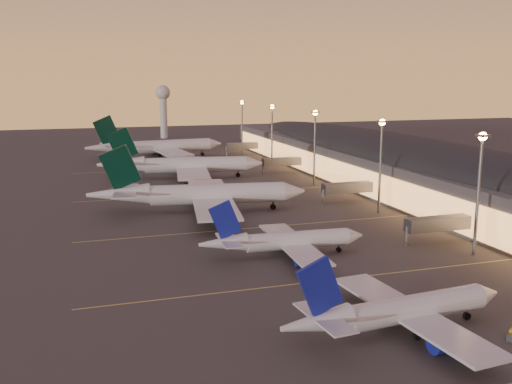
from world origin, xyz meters
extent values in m
plane|color=#3D3B38|center=(0.00, 0.00, 0.00)|extent=(700.00, 700.00, 0.00)
cylinder|color=silver|center=(3.58, -28.17, 3.52)|extent=(23.38, 5.95, 3.94)
cone|color=silver|center=(16.95, -26.99, 3.52)|extent=(4.06, 4.25, 3.94)
cone|color=silver|center=(-13.13, -29.64, 4.01)|extent=(10.75, 4.84, 3.94)
cube|color=silver|center=(2.47, -28.27, 2.83)|extent=(9.60, 33.61, 0.43)
cylinder|color=navy|center=(2.57, -20.94, 1.50)|extent=(5.46, 3.40, 2.95)
cylinder|color=navy|center=(3.85, -35.47, 1.50)|extent=(5.46, 3.40, 2.95)
cube|color=navy|center=(-12.61, -29.60, 9.12)|extent=(7.24, 1.22, 8.54)
cube|color=silver|center=(-11.87, -29.53, 4.60)|extent=(4.76, 12.21, 0.28)
cylinder|color=black|center=(13.25, -27.31, 0.78)|extent=(0.34, 0.34, 1.55)
cylinder|color=black|center=(13.25, -27.31, 0.55)|extent=(1.16, 0.78, 1.10)
cylinder|color=black|center=(1.48, -25.59, 0.78)|extent=(0.34, 0.34, 1.55)
cylinder|color=black|center=(1.48, -25.59, 0.55)|extent=(1.16, 0.78, 1.10)
cylinder|color=black|center=(1.97, -31.08, 0.78)|extent=(0.34, 0.34, 1.55)
cylinder|color=black|center=(1.97, -31.08, 0.55)|extent=(1.16, 0.78, 1.10)
cylinder|color=silver|center=(0.37, 10.81, 3.35)|extent=(22.18, 4.93, 3.75)
cone|color=silver|center=(13.13, 10.12, 3.35)|extent=(3.75, 3.93, 3.75)
cone|color=silver|center=(-15.58, 11.67, 3.82)|extent=(10.13, 4.28, 3.75)
cube|color=silver|center=(-0.69, 10.87, 2.70)|extent=(8.09, 31.86, 0.41)
cylinder|color=navy|center=(0.39, 17.76, 1.43)|extent=(5.12, 3.08, 2.81)
cylinder|color=navy|center=(-0.36, 3.90, 1.43)|extent=(5.12, 3.08, 2.81)
cube|color=navy|center=(-15.09, 11.65, 8.68)|extent=(6.89, 0.93, 8.13)
cube|color=silver|center=(-14.38, 11.61, 4.38)|extent=(4.16, 11.54, 0.26)
cylinder|color=black|center=(9.60, 10.31, 0.74)|extent=(0.32, 0.32, 1.48)
cylinder|color=black|center=(9.60, 10.31, 0.52)|extent=(1.08, 0.71, 1.05)
cylinder|color=black|center=(-1.26, 13.53, 0.74)|extent=(0.32, 0.32, 1.48)
cylinder|color=black|center=(-1.26, 13.53, 0.52)|extent=(1.08, 0.71, 1.05)
cylinder|color=black|center=(-1.54, 8.29, 0.74)|extent=(0.32, 0.32, 1.48)
cylinder|color=black|center=(-1.54, 8.29, 0.52)|extent=(1.08, 0.71, 1.05)
cylinder|color=silver|center=(-5.94, 55.12, 5.07)|extent=(37.64, 11.11, 5.63)
cone|color=silver|center=(15.44, 51.90, 5.07)|extent=(6.77, 6.46, 5.63)
cone|color=silver|center=(-32.65, 59.14, 5.77)|extent=(17.46, 8.07, 5.63)
cube|color=silver|center=(-7.72, 55.38, 4.08)|extent=(18.79, 55.41, 0.62)
cylinder|color=#57595E|center=(-4.75, 67.04, 2.18)|extent=(8.94, 5.43, 4.22)
cylinder|color=#57595E|center=(-8.31, 43.37, 2.18)|extent=(8.94, 5.43, 4.22)
cube|color=black|center=(-31.82, 59.01, 13.04)|extent=(11.10, 2.49, 12.49)
cube|color=silver|center=(-30.63, 58.83, 6.61)|extent=(8.85, 20.26, 0.39)
cylinder|color=black|center=(9.52, 52.79, 1.13)|extent=(0.51, 0.51, 2.25)
cylinder|color=black|center=(9.52, 52.79, 0.79)|extent=(1.71, 1.21, 1.58)
cylinder|color=black|center=(-8.32, 59.46, 1.13)|extent=(0.51, 0.51, 2.25)
cylinder|color=black|center=(-8.32, 59.46, 0.79)|extent=(1.71, 1.21, 1.58)
cylinder|color=black|center=(-9.49, 51.67, 1.13)|extent=(0.51, 0.51, 2.25)
cylinder|color=black|center=(-9.49, 51.67, 0.79)|extent=(1.71, 1.21, 1.58)
cylinder|color=silver|center=(-0.73, 110.42, 5.10)|extent=(37.92, 11.25, 5.67)
cone|color=silver|center=(20.79, 107.14, 5.10)|extent=(6.83, 6.51, 5.67)
cone|color=silver|center=(-27.63, 114.52, 5.81)|extent=(17.59, 8.15, 5.67)
cube|color=silver|center=(-2.52, 110.69, 4.11)|extent=(19.01, 55.81, 0.62)
cylinder|color=#57595E|center=(0.49, 122.43, 2.20)|extent=(9.01, 5.48, 4.25)
cylinder|color=#57595E|center=(-3.14, 98.59, 2.20)|extent=(9.01, 5.48, 4.25)
cube|color=black|center=(-26.79, 114.39, 13.13)|extent=(11.18, 2.52, 12.58)
cube|color=silver|center=(-25.60, 114.21, 6.66)|extent=(8.95, 20.41, 0.40)
cylinder|color=black|center=(14.84, 108.05, 1.13)|extent=(0.52, 0.52, 2.27)
cylinder|color=black|center=(14.84, 108.05, 0.79)|extent=(1.72, 1.22, 1.59)
cylinder|color=black|center=(-3.12, 114.80, 1.13)|extent=(0.52, 0.52, 2.27)
cylinder|color=black|center=(-3.12, 114.80, 0.79)|extent=(1.72, 1.22, 1.59)
cylinder|color=black|center=(-4.32, 106.95, 1.13)|extent=(0.52, 0.52, 2.27)
cylinder|color=black|center=(-4.32, 106.95, 0.79)|extent=(1.72, 1.22, 1.59)
cylinder|color=silver|center=(-1.68, 169.56, 5.40)|extent=(40.12, 10.02, 6.01)
cone|color=silver|center=(21.26, 171.91, 5.40)|extent=(6.98, 6.63, 6.01)
cone|color=silver|center=(-30.36, 166.62, 6.16)|extent=(18.45, 7.80, 6.01)
cube|color=silver|center=(-3.59, 169.36, 4.35)|extent=(17.38, 58.93, 0.66)
cylinder|color=#57595E|center=(-3.62, 182.20, 2.33)|extent=(9.38, 5.39, 4.50)
cylinder|color=#57595E|center=(-1.02, 156.79, 2.33)|extent=(9.38, 5.39, 4.50)
cube|color=black|center=(-29.47, 166.71, 13.91)|extent=(11.88, 2.10, 13.33)
cube|color=silver|center=(-28.19, 166.85, 7.06)|extent=(8.50, 21.44, 0.42)
cylinder|color=black|center=(14.91, 171.26, 1.20)|extent=(0.53, 0.53, 2.40)
cylinder|color=black|center=(14.91, 171.26, 0.84)|extent=(1.78, 1.22, 1.68)
cylinder|color=black|center=(-5.30, 173.42, 1.20)|extent=(0.53, 0.53, 2.40)
cylinder|color=black|center=(-5.30, 173.42, 0.84)|extent=(1.78, 1.22, 1.68)
cylinder|color=black|center=(-4.44, 165.05, 1.20)|extent=(0.53, 0.53, 2.40)
cylinder|color=black|center=(-4.44, 165.05, 0.84)|extent=(1.78, 1.22, 1.68)
cube|color=#4B4B4F|center=(62.00, 72.50, 6.00)|extent=(40.00, 255.00, 12.00)
ellipsoid|color=black|center=(62.00, 72.50, 12.00)|extent=(39.00, 253.00, 10.92)
cube|color=#FCA95B|center=(41.80, 72.50, 5.00)|extent=(0.40, 244.80, 8.00)
cube|color=#57595E|center=(34.00, 10.00, 4.50)|extent=(16.00, 3.20, 3.00)
cylinder|color=slate|center=(26.00, 10.00, 2.20)|extent=(0.70, 0.70, 4.40)
cube|color=#57595E|center=(34.00, 55.00, 4.50)|extent=(16.00, 3.20, 3.00)
cylinder|color=slate|center=(26.00, 55.00, 2.20)|extent=(0.70, 0.70, 4.40)
cube|color=#57595E|center=(34.00, 112.00, 4.50)|extent=(16.00, 3.20, 3.00)
cylinder|color=slate|center=(26.00, 112.00, 2.20)|extent=(0.70, 0.70, 4.40)
cube|color=#57595E|center=(34.00, 168.00, 4.50)|extent=(16.00, 3.20, 3.00)
cylinder|color=slate|center=(26.00, 168.00, 2.20)|extent=(0.70, 0.70, 4.40)
cylinder|color=slate|center=(36.00, 0.00, 12.50)|extent=(0.70, 0.70, 25.00)
cube|color=slate|center=(36.00, 0.00, 25.20)|extent=(2.20, 2.20, 0.50)
sphere|color=#F6AF4F|center=(36.00, 0.00, 25.00)|extent=(1.80, 1.80, 1.80)
cylinder|color=slate|center=(36.00, 40.00, 12.50)|extent=(0.70, 0.70, 25.00)
cube|color=slate|center=(36.00, 40.00, 25.20)|extent=(2.20, 2.20, 0.50)
sphere|color=#F6AF4F|center=(36.00, 40.00, 25.00)|extent=(1.80, 1.80, 1.80)
cylinder|color=slate|center=(36.00, 85.00, 12.50)|extent=(0.70, 0.70, 25.00)
cube|color=slate|center=(36.00, 85.00, 25.20)|extent=(2.20, 2.20, 0.50)
sphere|color=#F6AF4F|center=(36.00, 85.00, 25.00)|extent=(1.80, 1.80, 1.80)
cylinder|color=slate|center=(36.00, 130.00, 12.50)|extent=(0.70, 0.70, 25.00)
cube|color=slate|center=(36.00, 130.00, 25.20)|extent=(2.20, 2.20, 0.50)
sphere|color=#F6AF4F|center=(36.00, 130.00, 25.00)|extent=(1.80, 1.80, 1.80)
cylinder|color=slate|center=(36.00, 175.00, 12.50)|extent=(0.70, 0.70, 25.00)
cube|color=slate|center=(36.00, 175.00, 25.20)|extent=(2.20, 2.20, 0.50)
sphere|color=#F6AF4F|center=(36.00, 175.00, 25.00)|extent=(1.80, 1.80, 1.80)
cylinder|color=silver|center=(10.00, 260.00, 13.00)|extent=(4.40, 4.40, 26.00)
sphere|color=silver|center=(10.00, 260.00, 28.00)|extent=(9.00, 9.00, 9.00)
cube|color=#D8C659|center=(0.00, -5.00, 0.01)|extent=(90.00, 0.36, 0.00)
cube|color=#D8C659|center=(0.00, 35.00, 0.01)|extent=(90.00, 0.36, 0.00)
cube|color=#D8C659|center=(0.00, 80.00, 0.01)|extent=(90.00, 0.36, 0.00)
cube|color=#D8C659|center=(0.00, 135.00, 0.01)|extent=(90.00, 0.36, 0.00)
cylinder|color=black|center=(15.12, -34.34, 0.23)|extent=(0.50, 0.41, 0.47)
camera|label=1|loc=(-42.72, -96.10, 36.57)|focal=40.00mm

